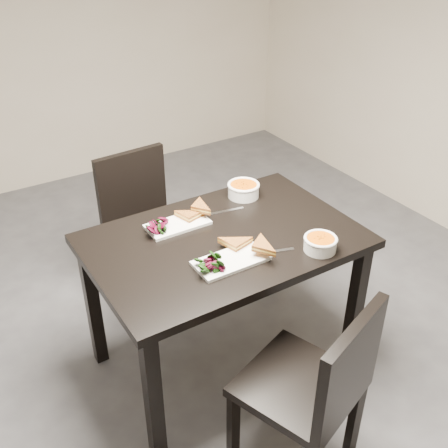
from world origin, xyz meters
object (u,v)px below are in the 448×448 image
Objects in this scene: table at (224,255)px; soup_bowl_near at (320,243)px; soup_bowl_far at (243,189)px; plate_far at (178,224)px; chair_near at (317,385)px; chair_far at (143,217)px; plate_near at (231,261)px.

table is 0.45m from soup_bowl_near.
plate_far is at bearing -169.38° from soup_bowl_far.
chair_near and chair_far have the same top height.
plate_near reaches higher than table.
soup_bowl_near is at bearing -49.55° from plate_far.
plate_far is (-0.10, 0.90, 0.27)m from chair_near.
soup_bowl_far is at bearing 43.74° from table.
plate_far is at bearing -100.39° from chair_far.
plate_near is (-0.08, -0.18, 0.11)m from table.
soup_bowl_far is at bearing 90.92° from soup_bowl_near.
plate_near is at bearing -81.97° from plate_far.
table is at bearing -89.13° from chair_far.
chair_far is at bearing 89.26° from plate_near.
chair_far is (-0.04, 1.48, 0.00)m from chair_near.
soup_bowl_near is at bearing 31.69° from chair_near.
plate_near is 2.12× the size of soup_bowl_near.
plate_far is 1.77× the size of soup_bowl_far.
chair_near is 0.95m from plate_far.
soup_bowl_near is at bearing -18.71° from plate_near.
chair_near is 1.00× the size of chair_far.
plate_near is at bearing -94.68° from chair_far.
chair_near is 5.83× the size of soup_bowl_near.
soup_bowl_near is (0.32, 0.40, 0.30)m from chair_near.
chair_far is 2.94× the size of plate_far.
chair_near is 0.60m from soup_bowl_near.
chair_far is 1.17m from soup_bowl_near.
chair_far is 5.21× the size of soup_bowl_far.
soup_bowl_near is at bearing -75.34° from chair_far.
plate_near is (-0.01, -0.95, 0.27)m from chair_far.
soup_bowl_far reaches higher than soup_bowl_near.
soup_bowl_near is 0.89× the size of soup_bowl_far.
table is 0.42m from soup_bowl_far.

